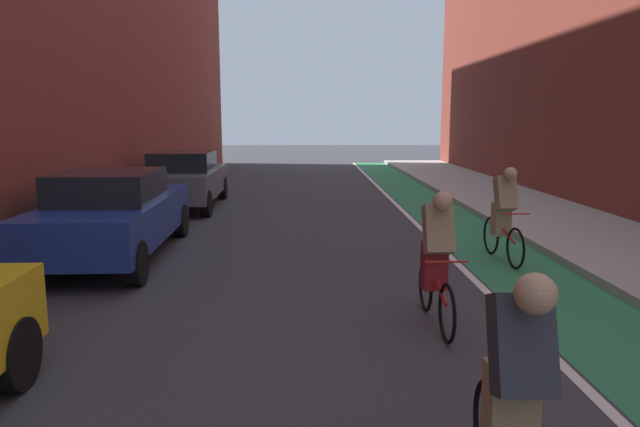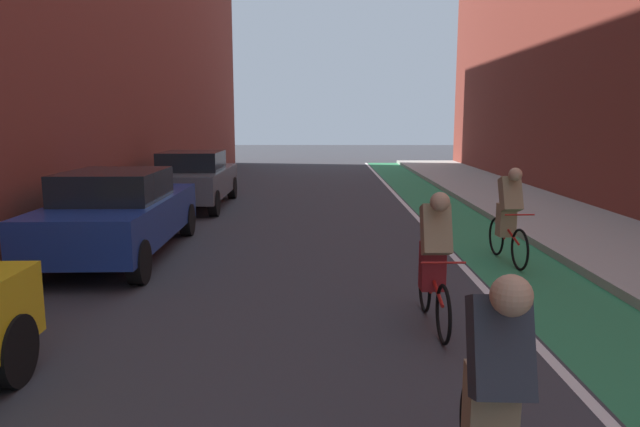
{
  "view_description": "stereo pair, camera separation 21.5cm",
  "coord_description": "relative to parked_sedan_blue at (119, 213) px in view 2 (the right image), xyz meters",
  "views": [
    {
      "loc": [
        0.1,
        6.32,
        2.4
      ],
      "look_at": [
        0.26,
        13.93,
        1.14
      ],
      "focal_mm": 32.34,
      "sensor_mm": 36.0,
      "label": 1
    },
    {
      "loc": [
        0.32,
        6.32,
        2.4
      ],
      "look_at": [
        0.26,
        13.93,
        1.14
      ],
      "focal_mm": 32.34,
      "sensor_mm": 36.0,
      "label": 2
    }
  ],
  "objects": [
    {
      "name": "ground_plane",
      "position": [
        3.25,
        -0.12,
        -0.79
      ],
      "size": [
        88.27,
        88.27,
        0.0
      ],
      "primitive_type": "plane",
      "color": "#38383D"
    },
    {
      "name": "bike_lane_paint",
      "position": [
        6.76,
        1.88,
        -0.78
      ],
      "size": [
        1.6,
        40.12,
        0.0
      ],
      "primitive_type": "cube",
      "color": "#2D8451",
      "rests_on": "ground"
    },
    {
      "name": "lane_divider_stripe",
      "position": [
        5.86,
        1.88,
        -0.78
      ],
      "size": [
        0.12,
        40.12,
        0.0
      ],
      "primitive_type": "cube",
      "color": "white",
      "rests_on": "ground"
    },
    {
      "name": "sidewalk_right",
      "position": [
        9.1,
        1.88,
        -0.72
      ],
      "size": [
        3.1,
        40.12,
        0.14
      ],
      "primitive_type": "cube",
      "color": "#A8A59E",
      "rests_on": "ground"
    },
    {
      "name": "parked_sedan_blue",
      "position": [
        0.0,
        0.0,
        0.0
      ],
      "size": [
        1.97,
        4.72,
        1.53
      ],
      "color": "navy",
      "rests_on": "ground"
    },
    {
      "name": "parked_sedan_gray",
      "position": [
        -0.0,
        5.82,
        -0.0
      ],
      "size": [
        1.9,
        4.4,
        1.53
      ],
      "color": "#595B60",
      "rests_on": "ground"
    },
    {
      "name": "cyclist_mid",
      "position": [
        4.54,
        -6.83,
        0.02
      ],
      "size": [
        0.48,
        1.72,
        1.61
      ],
      "color": "black",
      "rests_on": "ground"
    },
    {
      "name": "cyclist_trailing",
      "position": [
        4.84,
        -3.4,
        0.02
      ],
      "size": [
        0.48,
        1.7,
        1.61
      ],
      "color": "black",
      "rests_on": "ground"
    },
    {
      "name": "cyclist_far",
      "position": [
        6.66,
        -0.33,
        0.06
      ],
      "size": [
        0.48,
        1.72,
        1.62
      ],
      "color": "black",
      "rests_on": "ground"
    }
  ]
}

